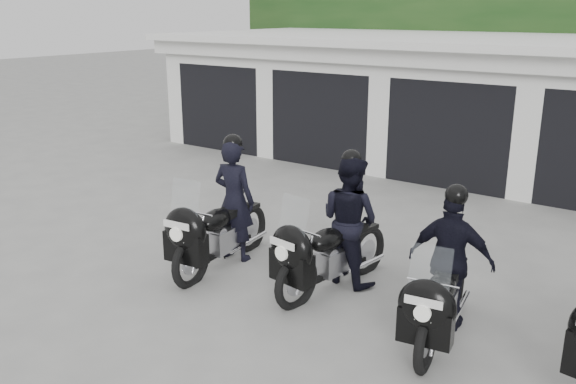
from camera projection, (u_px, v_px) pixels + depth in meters
The scene contains 6 objects.
ground at pixel (293, 277), 8.48m from camera, with size 80.00×80.00×0.00m, color #969691.
garage_block at pixel (489, 104), 14.35m from camera, with size 16.40×6.80×2.96m.
background_vegetation at pixel (561, 38), 17.54m from camera, with size 20.00×3.90×5.80m.
police_bike_a at pixel (222, 215), 8.67m from camera, with size 0.80×2.23×1.94m.
police_bike_b at pixel (340, 229), 8.01m from camera, with size 0.98×2.17×1.90m.
police_bike_c at pixel (447, 272), 6.81m from camera, with size 1.05×2.05×1.79m.
Camera 1 is at (4.46, -6.37, 3.58)m, focal length 38.00 mm.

